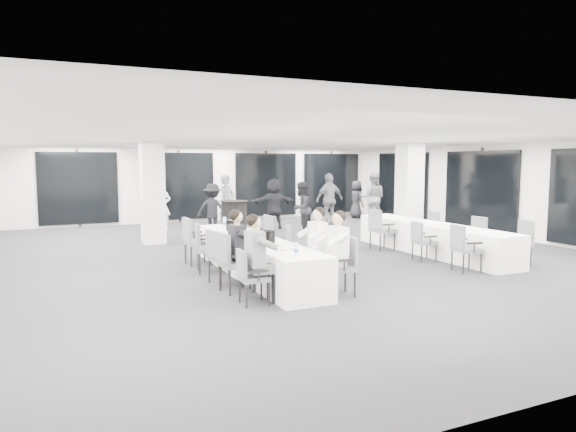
# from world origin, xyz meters

# --- Properties ---
(room) EXTENTS (14.04, 16.04, 2.84)m
(room) POSITION_xyz_m (0.89, 1.11, 1.39)
(room) COLOR #25252A
(room) RESTS_ON ground
(column_left) EXTENTS (0.60, 0.60, 2.80)m
(column_left) POSITION_xyz_m (-2.80, 3.20, 1.40)
(column_left) COLOR silver
(column_left) RESTS_ON floor
(column_right) EXTENTS (0.60, 0.60, 2.80)m
(column_right) POSITION_xyz_m (4.20, 1.00, 1.40)
(column_right) COLOR silver
(column_right) RESTS_ON floor
(banquet_table_main) EXTENTS (0.90, 5.00, 0.75)m
(banquet_table_main) POSITION_xyz_m (-1.68, -1.79, 0.38)
(banquet_table_main) COLOR white
(banquet_table_main) RESTS_ON floor
(banquet_table_side) EXTENTS (0.90, 5.00, 0.75)m
(banquet_table_side) POSITION_xyz_m (3.14, -1.29, 0.38)
(banquet_table_side) COLOR white
(banquet_table_side) RESTS_ON floor
(cocktail_table) EXTENTS (0.83, 0.83, 1.15)m
(cocktail_table) POSITION_xyz_m (-0.61, 2.72, 0.58)
(cocktail_table) COLOR black
(cocktail_table) RESTS_ON floor
(chair_main_left_near) EXTENTS (0.46, 0.51, 0.88)m
(chair_main_left_near) POSITION_xyz_m (-2.51, -3.71, 0.50)
(chair_main_left_near) COLOR #4F5256
(chair_main_left_near) RESTS_ON floor
(chair_main_left_second) EXTENTS (0.57, 0.63, 1.04)m
(chair_main_left_second) POSITION_xyz_m (-2.53, -2.86, 0.59)
(chair_main_left_second) COLOR #4F5256
(chair_main_left_second) RESTS_ON floor
(chair_main_left_mid) EXTENTS (0.61, 0.64, 1.01)m
(chair_main_left_mid) POSITION_xyz_m (-2.52, -2.20, 0.57)
(chair_main_left_mid) COLOR #4F5256
(chair_main_left_mid) RESTS_ON floor
(chair_main_left_fourth) EXTENTS (0.59, 0.63, 1.00)m
(chair_main_left_fourth) POSITION_xyz_m (-2.52, -1.12, 0.57)
(chair_main_left_fourth) COLOR #4F5256
(chair_main_left_fourth) RESTS_ON floor
(chair_main_left_far) EXTENTS (0.55, 0.61, 1.04)m
(chair_main_left_far) POSITION_xyz_m (-2.53, -0.24, 0.59)
(chair_main_left_far) COLOR #4F5256
(chair_main_left_far) RESTS_ON floor
(chair_main_right_near) EXTENTS (0.57, 0.61, 0.99)m
(chair_main_right_near) POSITION_xyz_m (-0.85, -3.80, 0.56)
(chair_main_right_near) COLOR #4F5256
(chair_main_right_near) RESTS_ON floor
(chair_main_right_second) EXTENTS (0.55, 0.58, 0.90)m
(chair_main_right_second) POSITION_xyz_m (-0.86, -3.08, 0.52)
(chair_main_right_second) COLOR #4F5256
(chair_main_right_second) RESTS_ON floor
(chair_main_right_mid) EXTENTS (0.45, 0.50, 0.86)m
(chair_main_right_mid) POSITION_xyz_m (-0.86, -2.21, 0.49)
(chair_main_right_mid) COLOR #4F5256
(chair_main_right_mid) RESTS_ON floor
(chair_main_right_fourth) EXTENTS (0.54, 0.57, 0.90)m
(chair_main_right_fourth) POSITION_xyz_m (-0.86, -1.28, 0.51)
(chair_main_right_fourth) COLOR #4F5256
(chair_main_right_fourth) RESTS_ON floor
(chair_main_right_far) EXTENTS (0.52, 0.58, 1.00)m
(chair_main_right_far) POSITION_xyz_m (-0.85, -0.08, 0.57)
(chair_main_right_far) COLOR #4F5256
(chair_main_right_far) RESTS_ON floor
(chair_side_left_near) EXTENTS (0.56, 0.60, 0.97)m
(chair_side_left_near) POSITION_xyz_m (2.30, -3.25, 0.55)
(chair_side_left_near) COLOR #4F5256
(chair_side_left_near) RESTS_ON floor
(chair_side_left_mid) EXTENTS (0.51, 0.55, 0.90)m
(chair_side_left_mid) POSITION_xyz_m (2.31, -1.93, 0.51)
(chair_side_left_mid) COLOR #4F5256
(chair_side_left_mid) RESTS_ON floor
(chair_side_left_far) EXTENTS (0.54, 0.60, 1.04)m
(chair_side_left_far) POSITION_xyz_m (2.29, -0.29, 0.60)
(chair_side_left_far) COLOR #4F5256
(chair_side_left_far) RESTS_ON floor
(chair_side_right_near) EXTENTS (0.58, 0.62, 0.98)m
(chair_side_right_near) POSITION_xyz_m (3.97, -3.19, 0.56)
(chair_side_right_near) COLOR #4F5256
(chair_side_right_near) RESTS_ON floor
(chair_side_right_mid) EXTENTS (0.50, 0.55, 0.93)m
(chair_side_right_mid) POSITION_xyz_m (3.97, -1.88, 0.53)
(chair_side_right_mid) COLOR #4F5256
(chair_side_right_mid) RESTS_ON floor
(chair_side_right_far) EXTENTS (0.50, 0.54, 0.92)m
(chair_side_right_far) POSITION_xyz_m (3.97, -0.23, 0.52)
(chair_side_right_far) COLOR #4F5256
(chair_side_right_far) RESTS_ON floor
(seated_guest_a) EXTENTS (0.50, 0.38, 1.44)m
(seated_guest_a) POSITION_xyz_m (-2.35, -3.71, 0.81)
(seated_guest_a) COLOR slate
(seated_guest_a) RESTS_ON floor
(seated_guest_b) EXTENTS (0.50, 0.38, 1.44)m
(seated_guest_b) POSITION_xyz_m (-2.35, -2.85, 0.81)
(seated_guest_b) COLOR black
(seated_guest_b) RESTS_ON floor
(seated_guest_c) EXTENTS (0.50, 0.38, 1.44)m
(seated_guest_c) POSITION_xyz_m (-1.02, -3.78, 0.81)
(seated_guest_c) COLOR white
(seated_guest_c) RESTS_ON floor
(seated_guest_d) EXTENTS (0.50, 0.38, 1.44)m
(seated_guest_d) POSITION_xyz_m (-1.02, -3.06, 0.81)
(seated_guest_d) COLOR white
(seated_guest_d) RESTS_ON floor
(standing_guest_a) EXTENTS (0.98, 0.94, 2.09)m
(standing_guest_a) POSITION_xyz_m (-0.08, 5.07, 1.04)
(standing_guest_a) COLOR slate
(standing_guest_a) RESTS_ON floor
(standing_guest_b) EXTENTS (1.05, 0.98, 1.86)m
(standing_guest_b) POSITION_xyz_m (1.68, 3.04, 0.93)
(standing_guest_b) COLOR black
(standing_guest_b) RESTS_ON floor
(standing_guest_c) EXTENTS (1.31, 1.12, 1.80)m
(standing_guest_c) POSITION_xyz_m (-0.86, 4.02, 0.90)
(standing_guest_c) COLOR black
(standing_guest_c) RESTS_ON floor
(standing_guest_d) EXTENTS (1.29, 0.80, 2.10)m
(standing_guest_d) POSITION_xyz_m (3.58, 4.67, 1.05)
(standing_guest_d) COLOR slate
(standing_guest_d) RESTS_ON floor
(standing_guest_e) EXTENTS (0.52, 0.83, 1.71)m
(standing_guest_e) POSITION_xyz_m (5.77, 6.37, 0.85)
(standing_guest_e) COLOR black
(standing_guest_e) RESTS_ON floor
(standing_guest_f) EXTENTS (1.83, 0.87, 1.93)m
(standing_guest_f) POSITION_xyz_m (1.46, 4.70, 0.96)
(standing_guest_f) COLOR black
(standing_guest_f) RESTS_ON floor
(standing_guest_g) EXTENTS (0.76, 0.67, 1.78)m
(standing_guest_g) POSITION_xyz_m (-2.04, 5.99, 0.89)
(standing_guest_g) COLOR white
(standing_guest_g) RESTS_ON floor
(standing_guest_h) EXTENTS (1.19, 1.13, 2.13)m
(standing_guest_h) POSITION_xyz_m (5.34, 4.57, 1.07)
(standing_guest_h) COLOR slate
(standing_guest_h) RESTS_ON floor
(ice_bucket_near) EXTENTS (0.24, 0.24, 0.27)m
(ice_bucket_near) POSITION_xyz_m (-1.78, -2.74, 0.89)
(ice_bucket_near) COLOR black
(ice_bucket_near) RESTS_ON banquet_table_main
(ice_bucket_far) EXTENTS (0.21, 0.21, 0.24)m
(ice_bucket_far) POSITION_xyz_m (-1.77, -0.51, 0.87)
(ice_bucket_far) COLOR black
(ice_bucket_far) RESTS_ON banquet_table_main
(water_bottle_a) EXTENTS (0.07, 0.07, 0.22)m
(water_bottle_a) POSITION_xyz_m (-1.77, -3.87, 0.86)
(water_bottle_a) COLOR silver
(water_bottle_a) RESTS_ON banquet_table_main
(water_bottle_b) EXTENTS (0.06, 0.06, 0.20)m
(water_bottle_b) POSITION_xyz_m (-1.52, -1.54, 0.85)
(water_bottle_b) COLOR silver
(water_bottle_b) RESTS_ON banquet_table_main
(water_bottle_c) EXTENTS (0.08, 0.08, 0.24)m
(water_bottle_c) POSITION_xyz_m (-1.75, 0.01, 0.87)
(water_bottle_c) COLOR silver
(water_bottle_c) RESTS_ON banquet_table_main
(plate_a) EXTENTS (0.18, 0.18, 0.03)m
(plate_a) POSITION_xyz_m (-1.77, -3.33, 0.76)
(plate_a) COLOR white
(plate_a) RESTS_ON banquet_table_main
(plate_b) EXTENTS (0.18, 0.18, 0.03)m
(plate_b) POSITION_xyz_m (-1.56, -3.35, 0.76)
(plate_b) COLOR white
(plate_b) RESTS_ON banquet_table_main
(plate_c) EXTENTS (0.19, 0.19, 0.03)m
(plate_c) POSITION_xyz_m (-1.71, -2.40, 0.76)
(plate_c) COLOR white
(plate_c) RESTS_ON banquet_table_main
(wine_glass) EXTENTS (0.07, 0.07, 0.19)m
(wine_glass) POSITION_xyz_m (-1.52, -4.02, 0.89)
(wine_glass) COLOR silver
(wine_glass) RESTS_ON banquet_table_main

